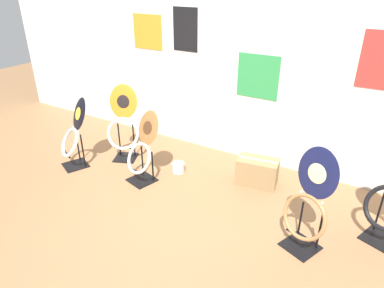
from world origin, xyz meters
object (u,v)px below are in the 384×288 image
(toilet_seat_display_woodgrain, at_px, (143,149))
(toilet_seat_display_jazz_black, at_px, (74,135))
(toilet_seat_display_navy_moon, at_px, (308,206))
(paint_can, at_px, (178,167))
(storage_box, at_px, (257,172))
(toilet_seat_display_orange_sun, at_px, (123,126))

(toilet_seat_display_woodgrain, bearing_deg, toilet_seat_display_jazz_black, -169.87)
(toilet_seat_display_woodgrain, height_order, toilet_seat_display_navy_moon, toilet_seat_display_navy_moon)
(toilet_seat_display_navy_moon, bearing_deg, toilet_seat_display_jazz_black, -179.96)
(toilet_seat_display_jazz_black, bearing_deg, paint_can, 23.31)
(toilet_seat_display_woodgrain, relative_size, toilet_seat_display_navy_moon, 0.86)
(toilet_seat_display_navy_moon, relative_size, paint_can, 6.23)
(toilet_seat_display_jazz_black, height_order, storage_box, toilet_seat_display_jazz_black)
(toilet_seat_display_orange_sun, bearing_deg, toilet_seat_display_jazz_black, -129.48)
(toilet_seat_display_jazz_black, bearing_deg, storage_box, 19.92)
(toilet_seat_display_jazz_black, bearing_deg, toilet_seat_display_navy_moon, 0.04)
(toilet_seat_display_jazz_black, distance_m, paint_can, 1.33)
(paint_can, bearing_deg, toilet_seat_display_navy_moon, -17.22)
(toilet_seat_display_woodgrain, xyz_separation_m, toilet_seat_display_orange_sun, (-0.55, 0.30, 0.05))
(toilet_seat_display_jazz_black, relative_size, storage_box, 1.77)
(toilet_seat_display_orange_sun, xyz_separation_m, paint_can, (0.79, 0.04, -0.38))
(toilet_seat_display_woodgrain, distance_m, toilet_seat_display_jazz_black, 0.94)
(toilet_seat_display_woodgrain, relative_size, storage_box, 1.69)
(toilet_seat_display_woodgrain, relative_size, paint_can, 5.33)
(toilet_seat_display_woodgrain, height_order, storage_box, toilet_seat_display_woodgrain)
(toilet_seat_display_woodgrain, height_order, toilet_seat_display_orange_sun, toilet_seat_display_orange_sun)
(toilet_seat_display_jazz_black, bearing_deg, toilet_seat_display_woodgrain, 10.13)
(toilet_seat_display_jazz_black, relative_size, paint_can, 5.59)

